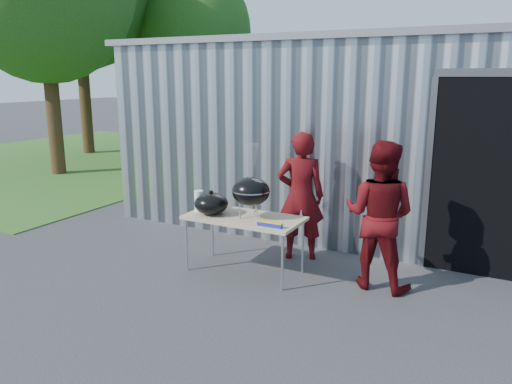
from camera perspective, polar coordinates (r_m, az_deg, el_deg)
The scene contains 12 objects.
ground at distance 6.35m, azimuth -3.41°, elevation -10.19°, with size 80.00×80.00×0.00m, color #313134.
building at distance 9.85m, azimuth 15.22°, elevation 7.04°, with size 8.20×6.20×3.10m.
grass_patch at distance 16.48m, azimuth -19.79°, elevation 3.66°, with size 10.00×12.00×0.02m, color #2D591E.
tree_far at distance 16.97m, azimuth -6.97°, elevation 17.68°, with size 3.59×3.59×5.95m.
folding_table at distance 6.42m, azimuth -1.36°, elevation -3.16°, with size 1.50×0.75×0.75m.
kettle_grill at distance 6.24m, azimuth -0.58°, elevation 0.66°, with size 0.49×0.49×0.95m.
grill_lid at distance 6.50m, azimuth -5.13°, elevation -1.32°, with size 0.44×0.44×0.32m.
paper_towels at distance 6.66m, azimuth -6.54°, elevation -1.02°, with size 0.12×0.12×0.28m, color white.
white_tub at distance 6.86m, azimuth -4.45°, elevation -1.35°, with size 0.20×0.15×0.10m, color white.
foil_box at distance 5.97m, azimuth 1.58°, elevation -3.72°, with size 0.32×0.05×0.06m.
person_cook at distance 6.90m, azimuth 5.13°, elevation -0.47°, with size 0.65×0.43×1.79m, color #51090D.
person_bystander at distance 6.11m, azimuth 13.91°, elevation -2.60°, with size 0.87×0.68×1.79m, color #51090D.
Camera 1 is at (3.02, -4.98, 2.52)m, focal length 35.00 mm.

